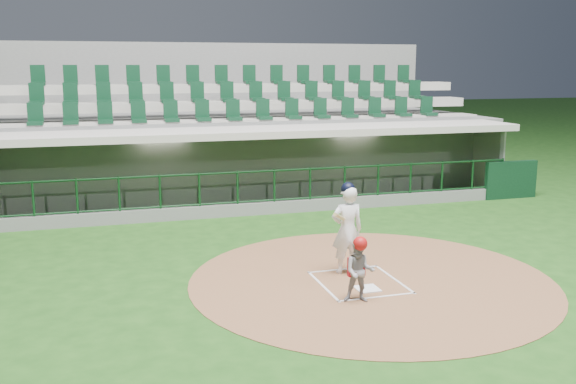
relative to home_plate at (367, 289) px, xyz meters
name	(u,v)px	position (x,y,z in m)	size (l,w,h in m)	color
ground	(353,278)	(0.00, 0.70, -0.02)	(120.00, 120.00, 0.00)	#194112
dirt_circle	(371,280)	(0.30, 0.50, -0.02)	(7.20, 7.20, 0.01)	brown
home_plate	(367,289)	(0.00, 0.00, 0.00)	(0.43, 0.43, 0.02)	white
batter_box_chalk	(359,282)	(0.00, 0.40, 0.00)	(1.55, 1.80, 0.01)	white
dugout_structure	(261,170)	(0.08, 8.52, 0.94)	(16.40, 3.70, 3.00)	slate
seating_deck	(238,144)	(0.00, 11.61, 1.40)	(17.00, 6.72, 5.15)	slate
batter	(347,228)	(-0.01, 1.03, 0.93)	(0.88, 0.88, 1.88)	white
catcher	(359,270)	(-0.40, -0.54, 0.58)	(0.66, 0.59, 1.20)	#939398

